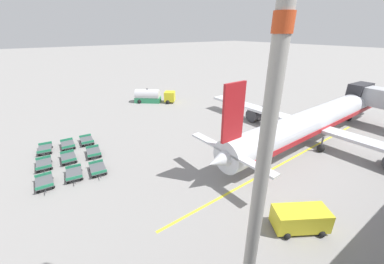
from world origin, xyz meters
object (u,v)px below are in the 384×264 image
object	(u,v)px
airplane	(317,120)
apron_light_mast	(265,150)
baggage_dolly_row_near_col_a	(45,149)
baggage_dolly_row_mid_a_col_c	(74,174)
baggage_dolly_row_near_col_b	(44,164)
baggage_dolly_row_mid_a_col_a	(68,145)
baggage_dolly_row_mid_a_col_b	(69,158)
baggage_dolly_row_mid_b_col_a	(87,140)
baggage_dolly_row_near_col_c	(44,182)
baggage_dolly_row_mid_b_col_b	(94,152)
fuel_tanker_primary	(152,96)
service_van	(300,219)
baggage_dolly_row_mid_b_col_c	(98,169)

from	to	relation	value
airplane	apron_light_mast	world-z (taller)	apron_light_mast
airplane	baggage_dolly_row_near_col_a	bearing A→B (deg)	-119.57
baggage_dolly_row_mid_a_col_c	baggage_dolly_row_near_col_b	bearing A→B (deg)	-150.15
baggage_dolly_row_mid_a_col_a	baggage_dolly_row_mid_a_col_b	xyz separation A→B (m)	(4.22, -0.66, 0.00)
baggage_dolly_row_mid_b_col_a	apron_light_mast	bearing A→B (deg)	0.96
baggage_dolly_row_near_col_c	baggage_dolly_row_mid_b_col_b	xyz separation A→B (m)	(-3.96, 6.28, 0.00)
apron_light_mast	baggage_dolly_row_mid_a_col_c	bearing A→B (deg)	-169.84
baggage_dolly_row_near_col_c	apron_light_mast	bearing A→B (deg)	17.34
baggage_dolly_row_mid_b_col_a	baggage_dolly_row_near_col_a	bearing A→B (deg)	-95.76
baggage_dolly_row_near_col_c	baggage_dolly_row_mid_b_col_a	xyz separation A→B (m)	(-8.46, 6.48, 0.00)
baggage_dolly_row_mid_a_col_c	fuel_tanker_primary	bearing A→B (deg)	136.28
baggage_dolly_row_mid_b_col_a	apron_light_mast	world-z (taller)	apron_light_mast
airplane	apron_light_mast	xyz separation A→B (m)	(11.61, -28.91, 8.81)
baggage_dolly_row_near_col_c	baggage_dolly_row_mid_b_col_a	size ratio (longest dim) A/B	0.99
fuel_tanker_primary	apron_light_mast	size ratio (longest dim) A/B	0.43
airplane	baggage_dolly_row_mid_a_col_b	bearing A→B (deg)	-114.85
baggage_dolly_row_near_col_a	apron_light_mast	distance (m)	33.96
baggage_dolly_row_near_col_b	baggage_dolly_row_near_col_c	bearing A→B (deg)	-5.36
baggage_dolly_row_mid_b_col_b	apron_light_mast	bearing A→B (deg)	1.54
baggage_dolly_row_mid_b_col_a	apron_light_mast	distance (m)	32.92
baggage_dolly_row_near_col_a	baggage_dolly_row_mid_a_col_b	bearing A→B (deg)	25.24
baggage_dolly_row_mid_a_col_a	baggage_dolly_row_mid_b_col_b	xyz separation A→B (m)	(4.60, 2.41, 0.00)
baggage_dolly_row_near_col_a	baggage_dolly_row_near_col_b	bearing A→B (deg)	-7.43
baggage_dolly_row_mid_a_col_b	baggage_dolly_row_mid_b_col_b	distance (m)	3.10
service_van	baggage_dolly_row_near_col_a	distance (m)	32.99
service_van	baggage_dolly_row_mid_a_col_b	size ratio (longest dim) A/B	1.40
airplane	baggage_dolly_row_mid_b_col_b	bearing A→B (deg)	-116.47
baggage_dolly_row_mid_a_col_b	apron_light_mast	bearing A→B (deg)	8.05
baggage_dolly_row_near_col_a	baggage_dolly_row_near_col_c	xyz separation A→B (m)	(9.01, -1.01, 0.00)
baggage_dolly_row_near_col_c	baggage_dolly_row_mid_a_col_c	xyz separation A→B (m)	(0.11, 3.00, 0.00)
airplane	baggage_dolly_row_mid_a_col_b	xyz separation A→B (m)	(-15.14, -32.70, -2.64)
airplane	fuel_tanker_primary	bearing A→B (deg)	-161.50
baggage_dolly_row_mid_b_col_c	baggage_dolly_row_mid_a_col_c	bearing A→B (deg)	-101.69
baggage_dolly_row_near_col_c	baggage_dolly_row_mid_a_col_c	size ratio (longest dim) A/B	0.99
apron_light_mast	baggage_dolly_row_mid_a_col_a	bearing A→B (deg)	-174.24
baggage_dolly_row_near_col_a	baggage_dolly_row_mid_b_col_a	xyz separation A→B (m)	(0.55, 5.47, 0.00)
apron_light_mast	baggage_dolly_row_mid_a_col_b	bearing A→B (deg)	-171.95
service_van	baggage_dolly_row_mid_a_col_b	distance (m)	27.85
baggage_dolly_row_mid_b_col_c	apron_light_mast	distance (m)	24.64
baggage_dolly_row_near_col_a	baggage_dolly_row_mid_a_col_c	xyz separation A→B (m)	(9.11, 1.99, 0.00)
baggage_dolly_row_near_col_a	baggage_dolly_row_near_col_c	world-z (taller)	same
baggage_dolly_row_mid_b_col_a	baggage_dolly_row_mid_b_col_c	world-z (taller)	same
baggage_dolly_row_near_col_a	baggage_dolly_row_mid_b_col_b	world-z (taller)	same
apron_light_mast	baggage_dolly_row_mid_b_col_b	bearing A→B (deg)	-178.46
service_van	airplane	bearing A→B (deg)	115.57
baggage_dolly_row_mid_a_col_c	baggage_dolly_row_mid_b_col_a	size ratio (longest dim) A/B	1.01
baggage_dolly_row_mid_a_col_b	baggage_dolly_row_mid_b_col_c	world-z (taller)	same
baggage_dolly_row_mid_b_col_c	baggage_dolly_row_near_col_c	bearing A→B (deg)	-96.51
baggage_dolly_row_mid_a_col_a	baggage_dolly_row_mid_b_col_b	bearing A→B (deg)	27.65
baggage_dolly_row_near_col_b	baggage_dolly_row_mid_b_col_a	world-z (taller)	same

